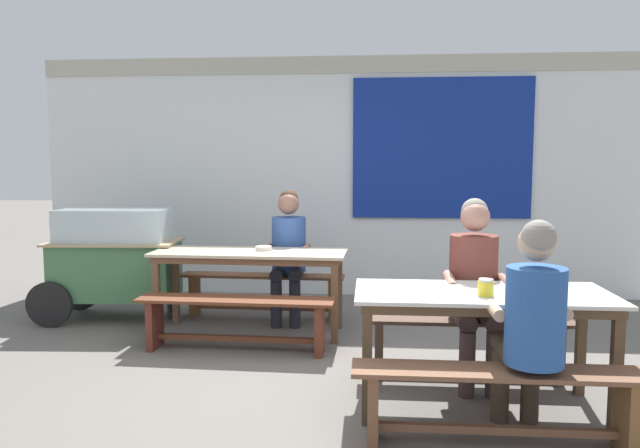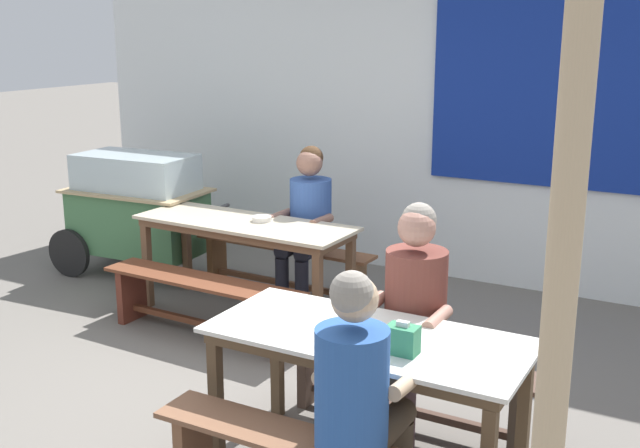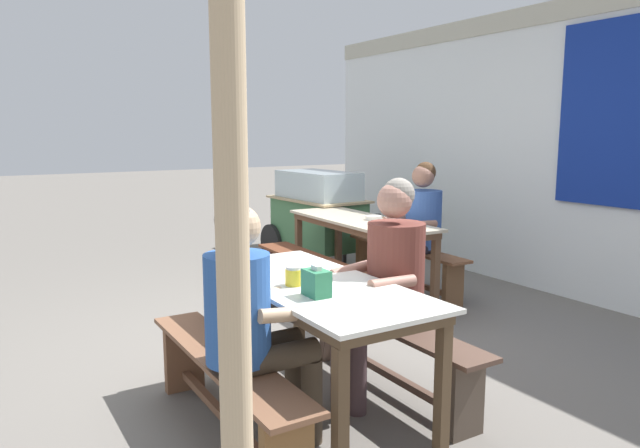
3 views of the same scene
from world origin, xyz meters
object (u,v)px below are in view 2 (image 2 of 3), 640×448
Objects in this scene: bench_near_back at (408,379)px; wooden_support_post at (556,350)px; person_near_front at (359,389)px; bench_far_back at (283,261)px; food_cart at (136,206)px; bench_far_front at (203,298)px; soup_bowl at (262,219)px; tissue_box at (403,339)px; person_center_facing at (307,216)px; person_right_near_table at (412,308)px; condiment_jar at (356,333)px; dining_table_near at (367,349)px; dining_table_far at (245,231)px.

wooden_support_post is (1.08, -1.48, 0.98)m from bench_near_back.
bench_far_back is at bearing 127.36° from person_near_front.
food_cart is at bearing 144.67° from person_near_front.
soup_bowl is (0.13, 0.61, 0.49)m from bench_far_front.
person_near_front is 8.06× the size of tissue_box.
bench_near_back is 2.20m from person_center_facing.
bench_far_front and bench_near_back have the same top height.
person_center_facing is at bearing 134.62° from person_right_near_table.
person_center_facing reaches higher than bench_far_back.
tissue_box is at bearing -42.67° from soup_bowl.
tissue_box reaches higher than soup_bowl.
condiment_jar is at bearing 178.57° from tissue_box.
soup_bowl reaches higher than dining_table_near.
wooden_support_post is at bearing -48.99° from person_center_facing.
dining_table_far is 1.37× the size of person_center_facing.
person_near_front is at bearing -45.81° from dining_table_far.
bench_near_back is at bearing -33.19° from soup_bowl.
tissue_box is 2.65m from soup_bowl.
bench_far_front is 1.30× the size of person_near_front.
bench_far_front is at bearing -91.65° from dining_table_far.
person_right_near_table is 12.65× the size of condiment_jar.
food_cart is 3.92m from condiment_jar.
condiment_jar is at bearing -90.49° from bench_near_back.
dining_table_far is at bearing 138.85° from dining_table_near.
wooden_support_post reaches higher than bench_far_front.
bench_near_back is 2.10m from soup_bowl.
person_near_front reaches higher than condiment_jar.
bench_far_front is 0.79m from soup_bowl.
tissue_box is at bearing -29.65° from bench_far_front.
person_near_front is 8.43× the size of soup_bowl.
condiment_jar is at bearing 118.66° from person_near_front.
person_near_front is 0.97m from person_right_near_table.
person_right_near_table is (3.33, -1.51, 0.11)m from food_cart.
condiment_jar is (-0.25, 0.01, -0.02)m from tissue_box.
dining_table_near is 0.96× the size of bench_far_front.
dining_table_far reaches higher than bench_far_front.
dining_table_near is 2.38m from soup_bowl.
bench_far_front is (-1.84, 1.05, -0.39)m from dining_table_near.
wooden_support_post is (2.92, -1.99, 0.97)m from bench_far_front.
bench_far_front is 10.97× the size of soup_bowl.
dining_table_far is at bearing 149.19° from person_right_near_table.
condiment_jar is (3.29, -2.12, 0.18)m from food_cart.
bench_far_back is 1.10× the size of bench_near_back.
person_right_near_table is (0.04, 0.48, 0.06)m from dining_table_near.
dining_table_far is 1.07× the size of bench_far_front.
person_right_near_table is at bearing 108.45° from tissue_box.
dining_table_far is at bearing -121.59° from person_center_facing.
person_right_near_table reaches higher than tissue_box.
tissue_box reaches higher than bench_near_back.
person_center_facing is 2.83m from tissue_box.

